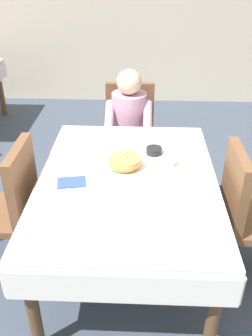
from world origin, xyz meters
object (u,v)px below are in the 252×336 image
Objects in this scene: dining_table_main at (127,189)px; knife_right_of_plate at (154,171)px; chair_diner at (129,129)px; chair_left_side at (11,202)px; plate_breakfast at (125,168)px; breakfast_stack at (125,162)px; spoon_near_edge at (123,200)px; chair_right_side at (247,208)px; diner_person at (129,122)px; bowl_butter at (154,151)px; cup_coffee at (169,160)px; fork_left_of_plate at (95,170)px.

dining_table_main is 7.62× the size of knife_right_of_plate.
chair_diner is (-0.03, 1.17, -0.12)m from dining_table_main.
chair_left_side is at bearing 57.57° from chair_diner.
breakfast_stack is (-0.00, -0.00, 0.05)m from plate_breakfast.
spoon_near_edge is at bearing -107.84° from chair_left_side.
plate_breakfast reaches higher than spoon_near_edge.
chair_diner is 1.00× the size of chair_right_side.
bowl_butter is at bearing 105.84° from diner_person.
diner_person is 0.92m from cup_coffee.
breakfast_stack reaches higher than spoon_near_edge.
diner_person reaches higher than chair_left_side.
knife_right_of_plate is 1.33× the size of spoon_near_edge.
spoon_near_edge is (0.00, -0.34, -0.01)m from plate_breakfast.
breakfast_stack reaches higher than cup_coffee.
dining_table_main is at bearing -78.40° from plate_breakfast.
cup_coffee is (0.27, 0.15, 0.13)m from dining_table_main.
bowl_butter is 0.73× the size of spoon_near_edge.
chair_diner reaches higher than plate_breakfast.
dining_table_main is 7.33× the size of breakfast_stack.
diner_person is 9.91× the size of cup_coffee.
diner_person reaches higher than fork_left_of_plate.
dining_table_main is 8.47× the size of fork_left_of_plate.
knife_right_of_plate is at bearing -94.22° from fork_left_of_plate.
breakfast_stack is (0.01, -0.91, 0.13)m from diner_person.
bowl_butter reaches higher than dining_table_main.
spoon_near_edge is at bearing -89.47° from breakfast_stack.
spoon_near_edge is (0.75, -0.24, 0.21)m from chair_left_side.
chair_diner is at bearing 106.09° from spoon_near_edge.
diner_person is at bearing 105.84° from bowl_butter.
chair_diner is 1.12m from fork_left_of_plate.
chair_left_side is at bearing -90.00° from chair_right_side.
plate_breakfast is at bearing -88.21° from fork_left_of_plate.
bowl_butter is at bearing -6.29° from knife_right_of_plate.
breakfast_stack reaches higher than bowl_butter.
bowl_butter is at bearing 87.01° from spoon_near_edge.
bowl_butter is at bearing 61.58° from dining_table_main.
dining_table_main is 0.18m from breakfast_stack.
spoon_near_edge reaches higher than dining_table_main.
knife_right_of_plate is at bearing -142.97° from cup_coffee.
cup_coffee is at bearing 29.99° from dining_table_main.
dining_table_main is at bearing -77.82° from breakfast_stack.
chair_left_side is at bearing 53.76° from diner_person.
fork_left_of_plate is 0.38m from spoon_near_edge.
chair_right_side is at bearing 124.30° from chair_diner.
dining_table_main is 13.49× the size of cup_coffee.
plate_breakfast is at bearing -82.35° from chair_left_side.
chair_diner is 5.17× the size of fork_left_of_plate.
chair_left_side reaches higher than fork_left_of_plate.
diner_person is at bearing 5.97° from knife_right_of_plate.
plate_breakfast reaches higher than knife_right_of_plate.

